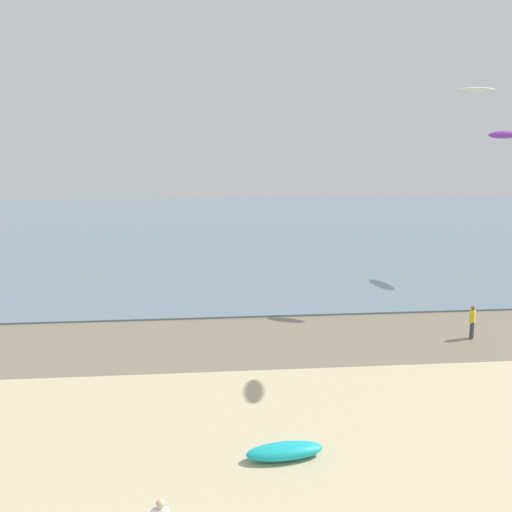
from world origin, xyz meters
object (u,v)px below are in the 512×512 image
object	(u,v)px
grounded_kite	(285,451)
kite_aloft_1	(504,135)
kite_aloft_5	(475,91)
person_left_flank	(472,321)

from	to	relation	value
grounded_kite	kite_aloft_1	distance (m)	32.97
kite_aloft_5	grounded_kite	bearing A→B (deg)	-98.99
person_left_flank	grounded_kite	xyz separation A→B (m)	(-11.21, -11.11, -0.67)
grounded_kite	kite_aloft_5	bearing A→B (deg)	45.53
grounded_kite	kite_aloft_1	bearing A→B (deg)	45.27
grounded_kite	kite_aloft_5	xyz separation A→B (m)	(13.79, 18.15, 12.46)
person_left_flank	grounded_kite	size ratio (longest dim) A/B	0.68
person_left_flank	kite_aloft_1	world-z (taller)	kite_aloft_1
grounded_kite	kite_aloft_5	size ratio (longest dim) A/B	1.17
person_left_flank	kite_aloft_1	xyz separation A→B (m)	(7.93, 13.84, 9.27)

